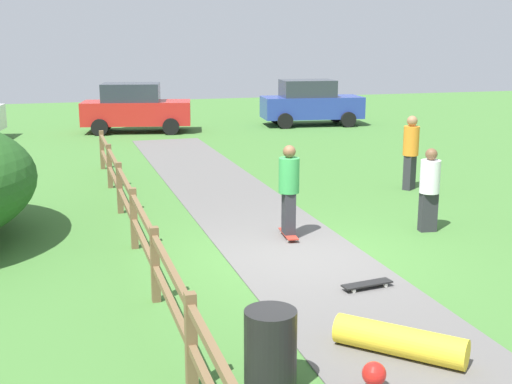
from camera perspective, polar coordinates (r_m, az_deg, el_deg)
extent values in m
plane|color=#427533|center=(11.55, 3.49, -5.53)|extent=(60.00, 60.00, 0.00)
cube|color=#605E5B|center=(11.55, 3.49, -5.48)|extent=(2.40, 28.00, 0.02)
cube|color=brown|center=(7.23, -5.54, -12.61)|extent=(0.12, 0.12, 1.10)
cube|color=brown|center=(9.58, -8.58, -6.13)|extent=(0.12, 0.12, 1.10)
cube|color=brown|center=(12.03, -10.36, -2.23)|extent=(0.12, 0.12, 1.10)
cube|color=brown|center=(14.51, -11.53, 0.35)|extent=(0.12, 0.12, 1.10)
cube|color=brown|center=(17.03, -12.35, 2.17)|extent=(0.12, 0.12, 1.10)
cube|color=brown|center=(19.55, -12.97, 3.51)|extent=(0.12, 0.12, 1.10)
cube|color=brown|center=(10.81, -9.56, -4.21)|extent=(0.08, 18.00, 0.09)
cube|color=brown|center=(10.69, -9.65, -1.90)|extent=(0.08, 18.00, 0.09)
cylinder|color=black|center=(7.25, 1.23, -13.35)|extent=(0.56, 0.56, 0.90)
cube|color=#B23326|center=(12.54, 2.77, -3.56)|extent=(0.28, 0.82, 0.02)
cylinder|color=silver|center=(12.80, 2.15, -3.41)|extent=(0.04, 0.06, 0.06)
cylinder|color=silver|center=(12.83, 2.80, -3.37)|extent=(0.04, 0.06, 0.06)
cylinder|color=silver|center=(12.28, 2.74, -4.13)|extent=(0.04, 0.06, 0.06)
cylinder|color=silver|center=(12.31, 3.42, -4.09)|extent=(0.04, 0.06, 0.06)
cube|color=#2D2D33|center=(12.44, 2.79, -1.79)|extent=(0.23, 0.34, 0.78)
cylinder|color=green|center=(12.27, 2.83, 1.43)|extent=(0.42, 0.42, 0.65)
sphere|color=brown|center=(12.19, 2.85, 3.46)|extent=(0.23, 0.23, 0.23)
cylinder|color=yellow|center=(8.21, 12.11, -12.29)|extent=(1.35, 1.36, 0.36)
sphere|color=red|center=(7.44, 10.02, -14.99)|extent=(0.26, 0.26, 0.26)
cube|color=black|center=(10.19, 9.44, -7.71)|extent=(0.82, 0.30, 0.02)
cylinder|color=silver|center=(10.42, 10.50, -7.54)|extent=(0.06, 0.04, 0.06)
cylinder|color=silver|center=(10.30, 10.97, -7.80)|extent=(0.06, 0.04, 0.06)
cylinder|color=silver|center=(10.12, 7.86, -8.06)|extent=(0.06, 0.04, 0.06)
cylinder|color=silver|center=(10.01, 8.32, -8.33)|extent=(0.06, 0.04, 0.06)
cube|color=#2D2D33|center=(16.91, 12.93, 1.64)|extent=(0.38, 0.35, 0.86)
cylinder|color=orange|center=(16.77, 13.07, 4.27)|extent=(0.53, 0.53, 0.71)
sphere|color=#9E704C|center=(16.71, 13.15, 5.91)|extent=(0.26, 0.26, 0.26)
cube|color=#2D2D33|center=(13.35, 14.43, -1.66)|extent=(0.34, 0.24, 0.76)
cylinder|color=white|center=(13.20, 14.60, 1.28)|extent=(0.42, 0.42, 0.63)
sphere|color=brown|center=(13.12, 14.70, 3.13)|extent=(0.23, 0.23, 0.23)
cube|color=#283D99|center=(28.80, 4.77, 7.21)|extent=(4.37, 2.17, 0.90)
cube|color=#2D333D|center=(28.68, 4.40, 8.79)|extent=(2.37, 1.80, 0.70)
cylinder|color=black|center=(30.06, 6.82, 6.54)|extent=(0.66, 0.31, 0.64)
cylinder|color=black|center=(28.39, 7.85, 6.13)|extent=(0.66, 0.31, 0.64)
cylinder|color=black|center=(29.39, 1.75, 6.48)|extent=(0.66, 0.31, 0.64)
cylinder|color=black|center=(27.68, 2.50, 6.07)|extent=(0.66, 0.31, 0.64)
cube|color=red|center=(27.00, -10.10, 6.66)|extent=(4.46, 2.52, 0.90)
cube|color=#2D333D|center=(26.95, -10.60, 8.34)|extent=(2.47, 1.97, 0.70)
cylinder|color=black|center=(27.84, -7.13, 6.02)|extent=(0.68, 0.36, 0.64)
cylinder|color=black|center=(26.10, -7.26, 5.55)|extent=(0.68, 0.36, 0.64)
cylinder|color=black|center=(28.07, -12.67, 5.86)|extent=(0.68, 0.36, 0.64)
cylinder|color=black|center=(26.34, -13.16, 5.38)|extent=(0.68, 0.36, 0.64)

